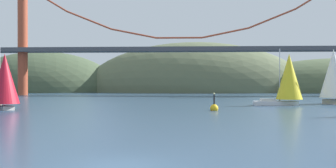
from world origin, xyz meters
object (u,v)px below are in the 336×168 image
sailboat_white_mainsail (335,76)px  channel_buoy (214,108)px  sailboat_crimson_sail (4,80)px  sailboat_yellow_sail (288,78)px

sailboat_white_mainsail → channel_buoy: 27.78m
channel_buoy → sailboat_white_mainsail: bearing=37.8°
sailboat_crimson_sail → sailboat_white_mainsail: (50.08, 17.14, 0.87)m
sailboat_white_mainsail → sailboat_crimson_sail: bearing=-161.1°
sailboat_white_mainsail → sailboat_yellow_sail: size_ratio=1.07×
sailboat_yellow_sail → channel_buoy: size_ratio=3.51×
sailboat_white_mainsail → sailboat_yellow_sail: (-8.85, -3.86, -0.52)m
sailboat_yellow_sail → sailboat_crimson_sail: bearing=-162.2°
sailboat_crimson_sail → channel_buoy: 28.66m
sailboat_yellow_sail → channel_buoy: (-12.80, -12.94, -4.01)m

